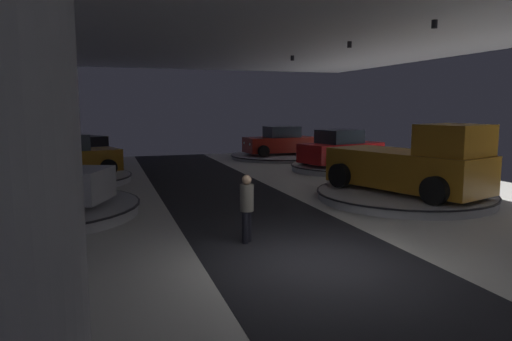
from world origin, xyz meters
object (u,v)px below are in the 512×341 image
display_platform_mid_left (34,210)px  display_platform_deep_left (63,164)px  display_platform_mid_right (404,195)px  display_car_deep_right (280,142)px  pickup_truck_mid_right (414,165)px  visitor_walking_near (247,204)px  display_car_mid_left (33,179)px  display_car_far_left (65,158)px  display_car_far_right (341,149)px  column_left (7,150)px  display_platform_far_left (67,179)px  display_platform_deep_right (279,156)px  display_platform_far_right (341,167)px  pickup_truck_deep_left (59,143)px

display_platform_mid_left → display_platform_deep_left: display_platform_mid_left is taller
display_platform_mid_right → display_car_deep_right: 13.31m
display_platform_mid_right → pickup_truck_mid_right: (0.10, -0.30, 1.07)m
display_platform_mid_right → visitor_walking_near: visitor_walking_near is taller
display_car_mid_left → display_platform_deep_left: bearing=90.6°
display_car_far_left → display_car_far_right: bearing=-1.0°
pickup_truck_mid_right → display_car_mid_left: size_ratio=1.25×
column_left → visitor_walking_near: bearing=54.1°
display_platform_deep_left → display_car_deep_right: bearing=3.1°
display_platform_far_left → display_car_deep_right: (11.69, 5.89, 0.83)m
display_car_mid_left → display_platform_deep_right: display_car_mid_left is taller
display_platform_mid_left → display_car_far_left: 6.21m
display_platform_deep_right → display_car_far_right: bearing=-81.9°
pickup_truck_mid_right → display_platform_deep_right: 13.63m
display_car_mid_left → display_platform_deep_left: display_car_mid_left is taller
display_car_mid_left → display_platform_far_right: size_ratio=0.93×
display_platform_mid_left → display_car_far_left: bearing=86.1°
display_car_far_right → display_car_deep_right: size_ratio=1.05×
display_platform_mid_left → display_car_far_right: (12.99, 5.92, 0.88)m
display_platform_deep_left → display_platform_far_left: size_ratio=1.16×
display_car_mid_left → display_platform_deep_right: bearing=44.9°
display_car_far_left → pickup_truck_deep_left: bearing=96.9°
display_car_far_right → display_platform_far_left: size_ratio=0.87×
pickup_truck_mid_right → display_platform_deep_left: 17.47m
display_car_mid_left → display_platform_mid_right: bearing=-6.1°
display_car_far_left → visitor_walking_near: (4.63, -10.44, -0.15)m
pickup_truck_deep_left → display_car_far_right: bearing=-23.4°
display_platform_mid_left → column_left: bearing=-83.1°
display_platform_mid_right → display_platform_far_left: size_ratio=1.12×
display_car_far_right → pickup_truck_mid_right: bearing=-100.3°
display_platform_far_right → display_car_deep_right: display_car_deep_right is taller
column_left → pickup_truck_mid_right: (10.46, 8.12, -1.52)m
display_platform_mid_right → display_platform_deep_left: display_platform_deep_left is taller
display_platform_far_right → visitor_walking_near: visitor_walking_near is taller
display_platform_mid_right → display_car_far_left: size_ratio=1.29×
display_platform_mid_right → display_car_mid_left: bearing=173.9°
display_platform_deep_right → display_platform_mid_right: bearing=-92.5°
pickup_truck_mid_right → visitor_walking_near: (-6.58, -2.77, -0.33)m
pickup_truck_mid_right → display_platform_far_left: pickup_truck_mid_right is taller
display_platform_mid_right → display_car_far_right: (1.46, 7.15, 0.90)m
column_left → display_car_deep_right: bearing=63.2°
column_left → visitor_walking_near: size_ratio=3.46×
pickup_truck_mid_right → display_car_far_left: pickup_truck_mid_right is taller
display_platform_deep_right → display_car_mid_left: bearing=-135.1°
display_platform_far_right → display_platform_far_left: display_platform_far_right is taller
column_left → display_platform_deep_left: column_left is taller
display_car_mid_left → display_platform_far_left: 6.24m
visitor_walking_near → column_left: bearing=-125.9°
display_platform_far_left → display_car_far_right: bearing=-1.1°
display_car_deep_right → display_car_far_left: bearing=-153.3°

